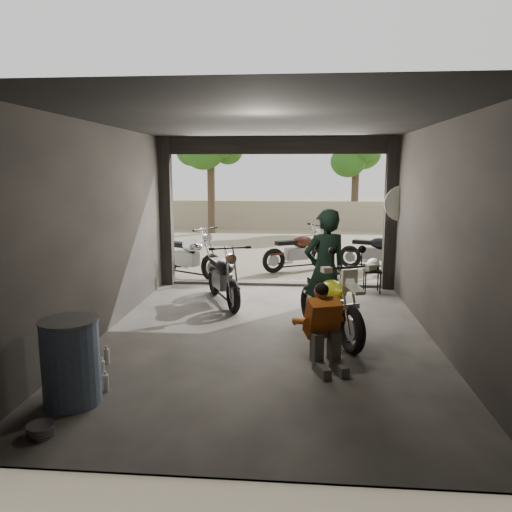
% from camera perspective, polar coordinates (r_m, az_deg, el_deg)
% --- Properties ---
extents(ground, '(80.00, 80.00, 0.00)m').
position_cam_1_polar(ground, '(7.65, 1.08, -9.43)').
color(ground, '#7A6D56').
rests_on(ground, ground).
extents(garage, '(7.00, 7.13, 3.20)m').
position_cam_1_polar(garage, '(7.86, 1.38, 0.73)').
color(garage, '#2D2B28').
rests_on(garage, ground).
extents(boundary_wall, '(18.00, 0.30, 1.20)m').
position_cam_1_polar(boundary_wall, '(21.29, 3.62, 4.69)').
color(boundary_wall, gray).
rests_on(boundary_wall, ground).
extents(tree_left, '(2.20, 2.20, 5.60)m').
position_cam_1_polar(tree_left, '(20.06, -5.24, 14.03)').
color(tree_left, '#382B1E').
rests_on(tree_left, ground).
extents(tree_right, '(2.20, 2.20, 5.00)m').
position_cam_1_polar(tree_right, '(21.35, 11.42, 12.48)').
color(tree_right, '#382B1E').
rests_on(tree_right, ground).
extents(main_bike, '(1.40, 2.00, 1.23)m').
position_cam_1_polar(main_bike, '(7.59, 8.44, -4.83)').
color(main_bike, beige).
rests_on(main_bike, ground).
extents(left_bike, '(1.35, 1.87, 1.17)m').
position_cam_1_polar(left_bike, '(9.46, -3.79, -2.00)').
color(left_bike, black).
rests_on(left_bike, ground).
extents(outside_bike_a, '(1.95, 1.55, 1.23)m').
position_cam_1_polar(outside_bike_a, '(11.72, -7.74, 0.41)').
color(outside_bike_a, black).
rests_on(outside_bike_a, ground).
extents(outside_bike_b, '(1.83, 1.45, 1.16)m').
position_cam_1_polar(outside_bike_b, '(12.54, 4.82, 0.91)').
color(outside_bike_b, '#411C0F').
rests_on(outside_bike_b, ground).
extents(outside_bike_c, '(1.77, 1.27, 1.11)m').
position_cam_1_polar(outside_bike_c, '(12.89, 13.50, 0.81)').
color(outside_bike_c, black).
rests_on(outside_bike_c, ground).
extents(rider, '(0.83, 0.71, 1.94)m').
position_cam_1_polar(rider, '(7.84, 7.89, -1.68)').
color(rider, black).
rests_on(rider, ground).
extents(mechanic, '(0.76, 0.88, 1.07)m').
position_cam_1_polar(mechanic, '(6.40, 7.98, -8.38)').
color(mechanic, '#BC5B19').
rests_on(mechanic, ground).
extents(stool, '(0.35, 0.35, 0.49)m').
position_cam_1_polar(stool, '(10.53, 13.14, -1.96)').
color(stool, black).
rests_on(stool, ground).
extents(helmet, '(0.34, 0.35, 0.25)m').
position_cam_1_polar(helmet, '(10.48, 13.25, -0.91)').
color(helmet, white).
rests_on(helmet, stool).
extents(oil_drum, '(0.77, 0.77, 0.95)m').
position_cam_1_polar(oil_drum, '(5.84, -20.38, -11.38)').
color(oil_drum, '#3E4F68').
rests_on(oil_drum, ground).
extents(sign_post, '(0.74, 0.08, 2.21)m').
position_cam_1_polar(sign_post, '(10.62, 16.30, 3.80)').
color(sign_post, black).
rests_on(sign_post, ground).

